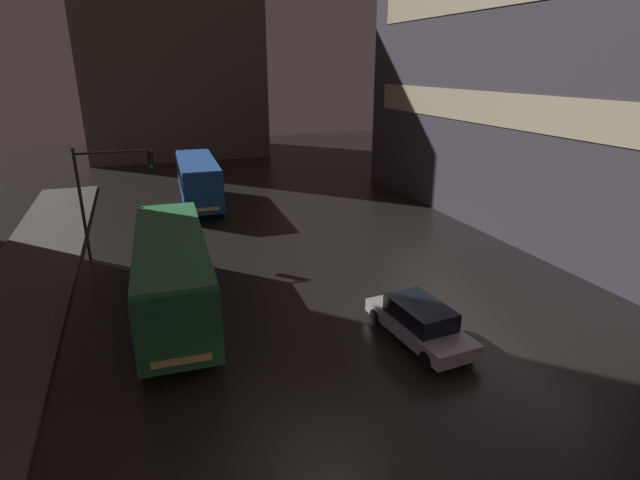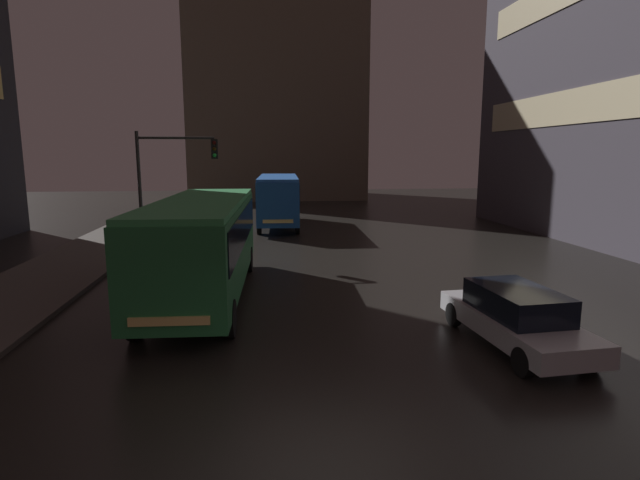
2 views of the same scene
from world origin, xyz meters
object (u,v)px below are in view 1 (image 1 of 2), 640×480
Objects in this scene: traffic_light_main at (108,183)px; bus_far at (198,177)px; bus_near at (172,267)px; car_taxi at (420,322)px.

bus_far is at bearing 58.48° from traffic_light_main.
bus_far is at bearing -98.01° from bus_near.
bus_far is 1.61× the size of traffic_light_main.
bus_near is at bearing -72.98° from traffic_light_main.
bus_near is 2.16× the size of car_taxi.
bus_far is at bearing -81.04° from car_taxi.
bus_far reaches higher than car_taxi.
traffic_light_main is (-2.32, 7.57, 1.91)m from bus_near.
bus_near reaches higher than car_taxi.
traffic_light_main reaches higher than car_taxi.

